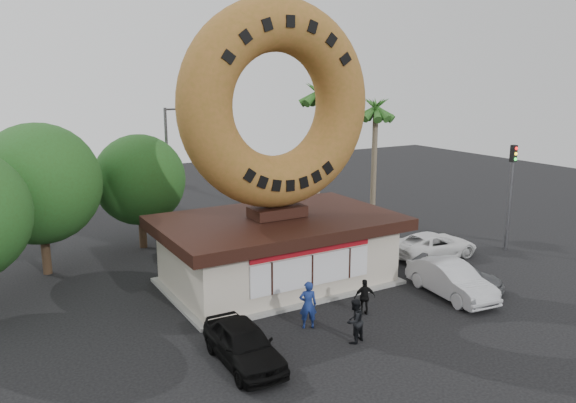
# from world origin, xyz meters

# --- Properties ---
(ground) EXTENTS (90.00, 90.00, 0.00)m
(ground) POSITION_xyz_m (0.00, 0.00, 0.00)
(ground) COLOR black
(ground) RESTS_ON ground
(donut_shop) EXTENTS (11.20, 7.20, 3.80)m
(donut_shop) POSITION_xyz_m (0.00, 5.98, 1.77)
(donut_shop) COLOR beige
(donut_shop) RESTS_ON ground
(giant_donut) EXTENTS (9.49, 2.42, 9.49)m
(giant_donut) POSITION_xyz_m (0.00, 6.00, 8.54)
(giant_donut) COLOR #945B2B
(giant_donut) RESTS_ON donut_shop
(tree_west) EXTENTS (6.00, 6.00, 7.65)m
(tree_west) POSITION_xyz_m (-9.50, 13.00, 4.64)
(tree_west) COLOR #473321
(tree_west) RESTS_ON ground
(tree_mid) EXTENTS (5.20, 5.20, 6.63)m
(tree_mid) POSITION_xyz_m (-4.00, 15.00, 4.02)
(tree_mid) COLOR #473321
(tree_mid) RESTS_ON ground
(palm_near) EXTENTS (2.60, 2.60, 9.75)m
(palm_near) POSITION_xyz_m (7.50, 14.00, 8.41)
(palm_near) COLOR #726651
(palm_near) RESTS_ON ground
(palm_far) EXTENTS (2.60, 2.60, 8.75)m
(palm_far) POSITION_xyz_m (11.00, 12.50, 7.48)
(palm_far) COLOR #726651
(palm_far) RESTS_ON ground
(street_lamp) EXTENTS (2.11, 0.20, 8.00)m
(street_lamp) POSITION_xyz_m (-1.86, 16.00, 4.48)
(street_lamp) COLOR #59595E
(street_lamp) RESTS_ON ground
(traffic_signal) EXTENTS (0.30, 0.38, 6.07)m
(traffic_signal) POSITION_xyz_m (14.00, 3.99, 3.87)
(traffic_signal) COLOR #59595E
(traffic_signal) RESTS_ON ground
(person_left) EXTENTS (0.84, 0.71, 1.95)m
(person_left) POSITION_xyz_m (-1.42, 0.99, 0.97)
(person_left) COLOR navy
(person_left) RESTS_ON ground
(person_center) EXTENTS (0.99, 0.87, 1.73)m
(person_center) POSITION_xyz_m (-0.58, -0.95, 0.86)
(person_center) COLOR black
(person_center) RESTS_ON ground
(person_right) EXTENTS (0.98, 0.68, 1.55)m
(person_right) POSITION_xyz_m (1.32, 0.88, 0.77)
(person_right) COLOR black
(person_right) RESTS_ON ground
(car_black) EXTENTS (1.87, 4.38, 1.47)m
(car_black) POSITION_xyz_m (-4.87, -0.29, 0.74)
(car_black) COLOR black
(car_black) RESTS_ON ground
(car_silver) EXTENTS (2.13, 4.88, 1.56)m
(car_silver) POSITION_xyz_m (6.00, 0.54, 0.78)
(car_silver) COLOR #AFB1B5
(car_silver) RESTS_ON ground
(car_grey) EXTENTS (3.30, 4.52, 1.22)m
(car_grey) POSITION_xyz_m (7.08, 1.11, 0.61)
(car_grey) COLOR #56585B
(car_grey) RESTS_ON ground
(car_white) EXTENTS (5.15, 2.59, 1.40)m
(car_white) POSITION_xyz_m (9.35, 5.05, 0.70)
(car_white) COLOR white
(car_white) RESTS_ON ground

